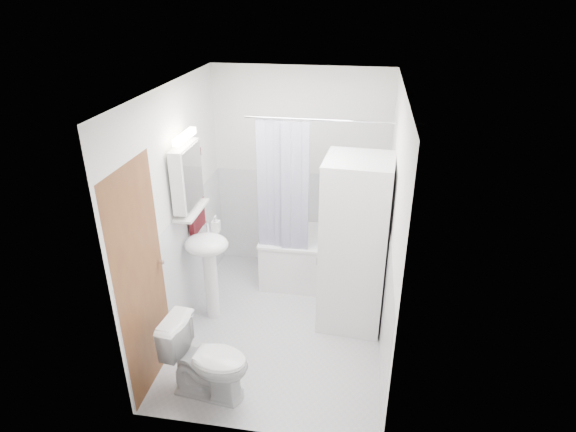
% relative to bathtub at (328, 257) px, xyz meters
% --- Properties ---
extents(floor, '(2.60, 2.60, 0.00)m').
position_rel_bathtub_xyz_m(floor, '(-0.39, -0.92, -0.32)').
color(floor, '#B5B5B9').
rests_on(floor, ground).
extents(room_walls, '(2.60, 2.60, 2.60)m').
position_rel_bathtub_xyz_m(room_walls, '(-0.39, -0.92, 1.17)').
color(room_walls, white).
rests_on(room_walls, ground).
extents(wainscot, '(1.98, 2.58, 2.58)m').
position_rel_bathtub_xyz_m(wainscot, '(-0.39, -0.63, 0.28)').
color(wainscot, silver).
rests_on(wainscot, ground).
extents(door, '(0.05, 2.00, 2.00)m').
position_rel_bathtub_xyz_m(door, '(-1.34, -1.47, 0.68)').
color(door, brown).
rests_on(door, ground).
extents(bathtub, '(1.52, 0.72, 0.58)m').
position_rel_bathtub_xyz_m(bathtub, '(0.00, 0.00, 0.00)').
color(bathtub, white).
rests_on(bathtub, ground).
extents(tub_spout, '(0.04, 0.12, 0.04)m').
position_rel_bathtub_xyz_m(tub_spout, '(0.20, 0.33, 0.58)').
color(tub_spout, silver).
rests_on(tub_spout, room_walls).
extents(curtain_rod, '(1.70, 0.02, 0.02)m').
position_rel_bathtub_xyz_m(curtain_rod, '(0.00, -0.30, 1.68)').
color(curtain_rod, silver).
rests_on(curtain_rod, room_walls).
extents(shower_curtain, '(0.55, 0.02, 1.45)m').
position_rel_bathtub_xyz_m(shower_curtain, '(-0.48, -0.30, 0.93)').
color(shower_curtain, '#15174B').
rests_on(shower_curtain, curtain_rod).
extents(sink, '(0.44, 0.37, 1.04)m').
position_rel_bathtub_xyz_m(sink, '(-1.14, -0.85, 0.38)').
color(sink, white).
rests_on(sink, ground).
extents(medicine_cabinet, '(0.13, 0.50, 0.71)m').
position_rel_bathtub_xyz_m(medicine_cabinet, '(-1.29, -0.82, 1.24)').
color(medicine_cabinet, white).
rests_on(medicine_cabinet, room_walls).
extents(shelf, '(0.18, 0.54, 0.02)m').
position_rel_bathtub_xyz_m(shelf, '(-1.28, -0.82, 0.88)').
color(shelf, silver).
rests_on(shelf, room_walls).
extents(shower_caddy, '(0.22, 0.06, 0.02)m').
position_rel_bathtub_xyz_m(shower_caddy, '(0.25, 0.32, 0.83)').
color(shower_caddy, silver).
rests_on(shower_caddy, room_walls).
extents(towel, '(0.07, 0.35, 0.85)m').
position_rel_bathtub_xyz_m(towel, '(-1.33, -0.57, 0.98)').
color(towel, '#561312').
rests_on(towel, room_walls).
extents(washer_dryer, '(0.67, 0.66, 1.76)m').
position_rel_bathtub_xyz_m(washer_dryer, '(0.29, -0.67, 0.56)').
color(washer_dryer, white).
rests_on(washer_dryer, ground).
extents(toilet, '(0.76, 0.49, 0.70)m').
position_rel_bathtub_xyz_m(toilet, '(-0.84, -1.88, 0.03)').
color(toilet, white).
rests_on(toilet, ground).
extents(soap_pump, '(0.08, 0.17, 0.08)m').
position_rel_bathtub_xyz_m(soap_pump, '(-1.10, -0.67, 0.63)').
color(soap_pump, gray).
rests_on(soap_pump, sink).
extents(shelf_bottle, '(0.07, 0.18, 0.07)m').
position_rel_bathtub_xyz_m(shelf_bottle, '(-1.28, -0.97, 0.93)').
color(shelf_bottle, gray).
rests_on(shelf_bottle, shelf).
extents(shelf_cup, '(0.10, 0.09, 0.10)m').
position_rel_bathtub_xyz_m(shelf_cup, '(-1.28, -0.70, 0.94)').
color(shelf_cup, gray).
rests_on(shelf_cup, shelf).
extents(shampoo_a, '(0.13, 0.17, 0.13)m').
position_rel_bathtub_xyz_m(shampoo_a, '(-0.04, 0.32, 0.91)').
color(shampoo_a, gray).
rests_on(shampoo_a, shower_caddy).
extents(shampoo_b, '(0.08, 0.21, 0.08)m').
position_rel_bathtub_xyz_m(shampoo_b, '(0.08, 0.32, 0.88)').
color(shampoo_b, '#2B63AC').
rests_on(shampoo_b, shower_caddy).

